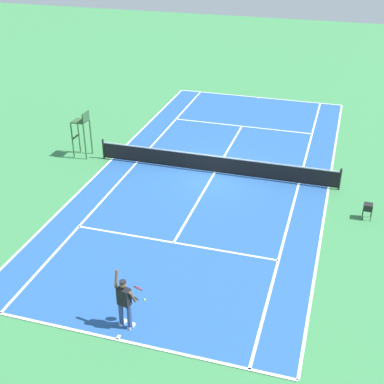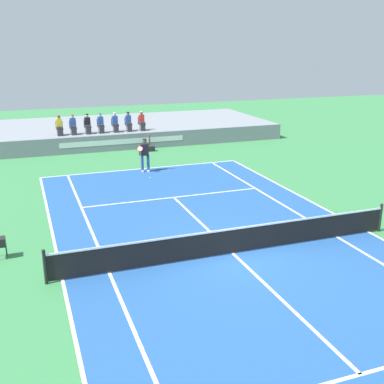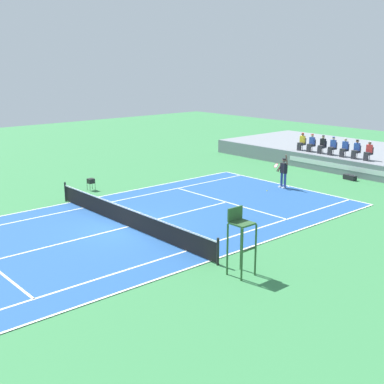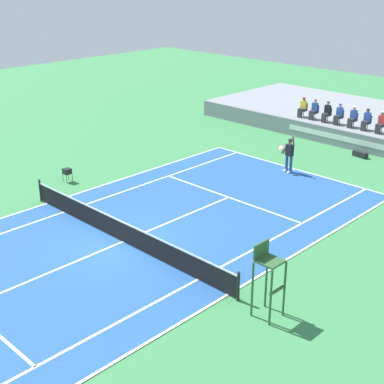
{
  "view_description": "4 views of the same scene",
  "coord_description": "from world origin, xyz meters",
  "px_view_note": "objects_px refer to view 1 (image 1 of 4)",
  "views": [
    {
      "loc": [
        -5.69,
        22.88,
        11.82
      ],
      "look_at": [
        -0.01,
        3.95,
        1.0
      ],
      "focal_mm": 50.07,
      "sensor_mm": 36.0,
      "label": 1
    },
    {
      "loc": [
        -6.19,
        -13.07,
        6.67
      ],
      "look_at": [
        -0.01,
        3.95,
        1.0
      ],
      "focal_mm": 44.49,
      "sensor_mm": 36.0,
      "label": 2
    },
    {
      "loc": [
        18.53,
        -12.33,
        7.36
      ],
      "look_at": [
        -0.01,
        3.95,
        1.0
      ],
      "focal_mm": 47.26,
      "sensor_mm": 36.0,
      "label": 3
    },
    {
      "loc": [
        15.81,
        -12.25,
        10.2
      ],
      "look_at": [
        -0.01,
        3.95,
        1.0
      ],
      "focal_mm": 52.5,
      "sensor_mm": 36.0,
      "label": 4
    }
  ],
  "objects_px": {
    "tennis_player": "(125,302)",
    "tennis_ball": "(145,300)",
    "ball_hopper": "(368,207)",
    "umpire_chair": "(82,128)"
  },
  "relations": [
    {
      "from": "tennis_player",
      "to": "tennis_ball",
      "type": "xyz_separation_m",
      "value": [
        -0.09,
        -1.34,
        -0.96
      ]
    },
    {
      "from": "tennis_player",
      "to": "ball_hopper",
      "type": "xyz_separation_m",
      "value": [
        -7.15,
        -8.95,
        -0.42
      ]
    },
    {
      "from": "umpire_chair",
      "to": "ball_hopper",
      "type": "height_order",
      "value": "umpire_chair"
    },
    {
      "from": "tennis_player",
      "to": "tennis_ball",
      "type": "height_order",
      "value": "tennis_player"
    },
    {
      "from": "tennis_player",
      "to": "umpire_chair",
      "type": "distance_m",
      "value": 13.33
    },
    {
      "from": "tennis_ball",
      "to": "ball_hopper",
      "type": "relative_size",
      "value": 0.1
    },
    {
      "from": "tennis_ball",
      "to": "umpire_chair",
      "type": "bearing_deg",
      "value": -54.03
    },
    {
      "from": "tennis_ball",
      "to": "umpire_chair",
      "type": "height_order",
      "value": "umpire_chair"
    },
    {
      "from": "umpire_chair",
      "to": "tennis_ball",
      "type": "bearing_deg",
      "value": 125.97
    },
    {
      "from": "tennis_player",
      "to": "umpire_chair",
      "type": "height_order",
      "value": "umpire_chair"
    }
  ]
}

